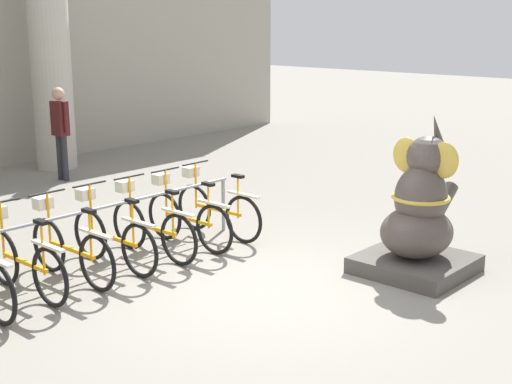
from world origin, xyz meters
The scene contains 11 objects.
ground_plane centered at (0.00, 0.00, 0.00)m, with size 60.00×60.00×0.00m, color gray.
column_right centered at (2.28, 7.60, 2.62)m, with size 0.99×0.99×5.16m.
bike_rack centered at (-0.96, 1.95, 0.63)m, with size 4.76×0.05×0.77m.
bicycle_2 centered at (-1.86, 1.86, 0.40)m, with size 0.48×1.62×1.00m.
bicycle_3 centered at (-1.26, 1.85, 0.40)m, with size 0.48×1.62×1.00m.
bicycle_4 centered at (-0.67, 1.85, 0.40)m, with size 0.48×1.62×1.00m.
bicycle_5 centered at (-0.07, 1.82, 0.40)m, with size 0.48×1.62×1.00m.
bicycle_6 centered at (0.52, 1.80, 0.40)m, with size 0.48×1.62×1.00m.
bicycle_7 centered at (1.11, 1.84, 0.40)m, with size 0.48×1.62×1.00m.
elephant_statue centered at (1.70, -0.98, 0.64)m, with size 1.22×1.22×1.91m.
person_pedestrian centered at (1.68, 6.48, 1.05)m, with size 0.23×0.47×1.74m.
Camera 1 is at (-5.65, -4.96, 2.97)m, focal length 50.00 mm.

